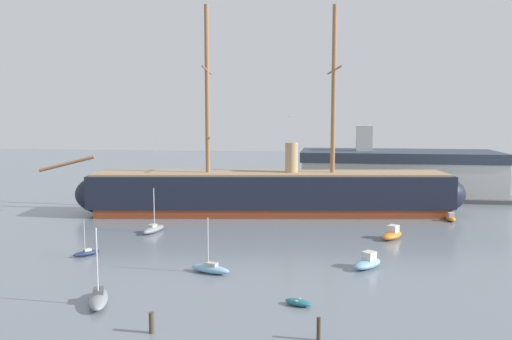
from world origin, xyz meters
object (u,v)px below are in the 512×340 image
(sailboat_foreground_left, at_px, (98,298))
(dockside_warehouse_right, at_px, (398,173))
(dinghy_foreground_right, at_px, (298,302))
(motorboat_alongside_stern, at_px, (392,234))
(sailboat_near_centre, at_px, (210,268))
(mooring_piling_nearest, at_px, (319,329))
(dinghy_far_left, at_px, (97,208))
(dinghy_distant_centre, at_px, (282,200))
(sailboat_alongside_bow, at_px, (154,229))
(tall_ship, at_px, (270,192))
(sailboat_mid_left, at_px, (86,253))
(seagull_in_flight, at_px, (291,116))
(motorboat_far_right, at_px, (451,218))
(motorboat_mid_right, at_px, (368,263))
(mooring_piling_left_pair, at_px, (152,323))

(sailboat_foreground_left, bearing_deg, dockside_warehouse_right, 63.29)
(dinghy_foreground_right, height_order, motorboat_alongside_stern, motorboat_alongside_stern)
(sailboat_near_centre, relative_size, dockside_warehouse_right, 0.14)
(dinghy_foreground_right, bearing_deg, mooring_piling_nearest, -73.98)
(sailboat_foreground_left, bearing_deg, dinghy_far_left, 115.59)
(dinghy_distant_centre, bearing_deg, sailboat_alongside_bow, -118.56)
(tall_ship, height_order, dockside_warehouse_right, tall_ship)
(sailboat_foreground_left, height_order, sailboat_mid_left, sailboat_foreground_left)
(sailboat_foreground_left, xyz_separation_m, dinghy_foreground_right, (17.44, 2.26, -0.29))
(motorboat_alongside_stern, height_order, dinghy_far_left, motorboat_alongside_stern)
(sailboat_mid_left, xyz_separation_m, dockside_warehouse_right, (42.33, 52.85, 4.23))
(mooring_piling_nearest, relative_size, dockside_warehouse_right, 0.04)
(dinghy_foreground_right, height_order, seagull_in_flight, seagull_in_flight)
(motorboat_alongside_stern, xyz_separation_m, dockside_warehouse_right, (5.47, 39.17, 3.94))
(sailboat_alongside_bow, relative_size, dockside_warehouse_right, 0.15)
(motorboat_alongside_stern, bearing_deg, seagull_in_flight, -164.79)
(sailboat_near_centre, bearing_deg, dinghy_far_left, 130.67)
(dinghy_far_left, height_order, motorboat_far_right, motorboat_far_right)
(seagull_in_flight, bearing_deg, motorboat_far_right, 35.46)
(tall_ship, relative_size, seagull_in_flight, 60.18)
(dinghy_far_left, bearing_deg, motorboat_alongside_stern, -16.92)
(sailboat_mid_left, height_order, dockside_warehouse_right, dockside_warehouse_right)
(motorboat_alongside_stern, bearing_deg, sailboat_mid_left, -159.63)
(sailboat_near_centre, xyz_separation_m, motorboat_far_right, (31.33, 31.50, -0.03))
(sailboat_near_centre, height_order, sailboat_alongside_bow, sailboat_alongside_bow)
(motorboat_mid_right, height_order, dockside_warehouse_right, dockside_warehouse_right)
(sailboat_foreground_left, bearing_deg, dinghy_foreground_right, 7.37)
(dinghy_foreground_right, height_order, mooring_piling_nearest, mooring_piling_nearest)
(motorboat_alongside_stern, height_order, mooring_piling_nearest, motorboat_alongside_stern)
(sailboat_alongside_bow, bearing_deg, sailboat_foreground_left, -80.33)
(sailboat_alongside_bow, height_order, dinghy_distant_centre, sailboat_alongside_bow)
(motorboat_mid_right, bearing_deg, motorboat_alongside_stern, 73.18)
(sailboat_near_centre, height_order, dinghy_far_left, sailboat_near_centre)
(sailboat_foreground_left, xyz_separation_m, dinghy_far_left, (-20.69, 43.19, -0.31))
(tall_ship, height_order, dinghy_distant_centre, tall_ship)
(sailboat_foreground_left, xyz_separation_m, sailboat_near_centre, (7.66, 10.20, -0.09))
(sailboat_mid_left, distance_m, dinghy_far_left, 31.15)
(dockside_warehouse_right, relative_size, seagull_in_flight, 36.26)
(sailboat_near_centre, distance_m, seagull_in_flight, 22.68)
(tall_ship, relative_size, mooring_piling_nearest, 40.37)
(sailboat_near_centre, height_order, motorboat_far_right, sailboat_near_centre)
(dinghy_foreground_right, bearing_deg, dockside_warehouse_right, 75.81)
(dinghy_foreground_right, height_order, motorboat_far_right, motorboat_far_right)
(sailboat_foreground_left, relative_size, dockside_warehouse_right, 0.16)
(dinghy_distant_centre, distance_m, mooring_piling_left_pair, 61.19)
(motorboat_alongside_stern, relative_size, mooring_piling_nearest, 2.67)
(dinghy_far_left, height_order, mooring_piling_nearest, mooring_piling_nearest)
(motorboat_alongside_stern, bearing_deg, sailboat_foreground_left, -135.21)
(motorboat_far_right, bearing_deg, dinghy_distant_centre, 152.94)
(seagull_in_flight, bearing_deg, sailboat_alongside_bow, 172.06)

